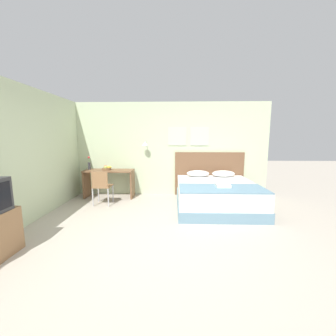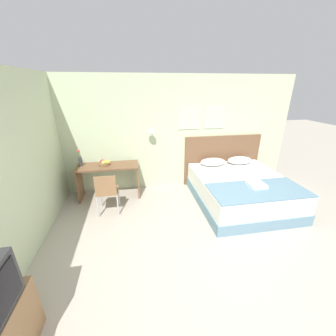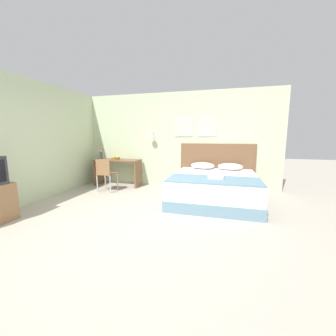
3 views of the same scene
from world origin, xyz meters
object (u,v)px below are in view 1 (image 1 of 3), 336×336
headboard (209,174)px  flower_vase (89,165)px  throw_blanket (222,188)px  desk (109,178)px  bed (216,195)px  pillow_right (223,174)px  folded_towel_near_foot (223,185)px  fruit_bowl (107,168)px  desk_chair (101,185)px  pillow_left (198,173)px

headboard → flower_vase: bearing=-175.6°
throw_blanket → desk: 3.12m
bed → throw_blanket: throw_blanket is taller
pillow_right → folded_towel_near_foot: 1.28m
desk → fruit_bowl: size_ratio=4.91×
pillow_right → headboard: bearing=142.6°
throw_blanket → desk_chair: (-2.79, 0.63, -0.09)m
folded_towel_near_foot → fruit_bowl: fruit_bowl is taller
throw_blanket → folded_towel_near_foot: size_ratio=5.49×
throw_blanket → desk_chair: desk_chair is taller
throw_blanket → flower_vase: bearing=157.7°
folded_towel_near_foot → flower_vase: size_ratio=0.88×
desk → flower_vase: 0.68m
bed → desk: (-2.82, 0.75, 0.25)m
throw_blanket → flower_vase: size_ratio=4.84×
pillow_left → desk_chair: (-2.44, -0.75, -0.16)m
folded_towel_near_foot → flower_vase: 3.66m
pillow_right → throw_blanket: bearing=-104.1°
pillow_left → folded_towel_near_foot: (0.39, -1.24, -0.03)m
fruit_bowl → flower_vase: bearing=174.9°
flower_vase → fruit_bowl: bearing=-5.1°
headboard → desk: headboard is taller
desk → flower_vase: bearing=175.2°
folded_towel_near_foot → fruit_bowl: (-2.92, 1.20, 0.18)m
folded_towel_near_foot → desk_chair: bearing=170.2°
desk_chair → fruit_bowl: fruit_bowl is taller
desk_chair → pillow_right: bearing=13.5°
headboard → folded_towel_near_foot: bearing=-88.3°
fruit_bowl → desk: bearing=-3.1°
pillow_right → folded_towel_near_foot: size_ratio=1.89×
throw_blanket → folded_towel_near_foot: 0.16m
headboard → throw_blanket: (0.00, -1.65, -0.02)m
bed → headboard: (0.00, 1.06, 0.33)m
bed → desk_chair: desk_chair is taller
folded_towel_near_foot → fruit_bowl: 3.17m
bed → desk_chair: bearing=179.2°
pillow_left → desk: (-2.47, -0.04, -0.13)m
headboard → pillow_right: size_ratio=3.19×
bed → flower_vase: flower_vase is taller
headboard → throw_blanket: headboard is taller
folded_towel_near_foot → fruit_bowl: size_ratio=1.20×
pillow_left → pillow_right: (0.70, 0.00, 0.00)m
pillow_left → fruit_bowl: (-2.53, -0.04, 0.14)m
folded_towel_near_foot → desk_chair: desk_chair is taller
pillow_right → flower_vase: 3.74m
desk → pillow_left: bearing=1.0°
pillow_right → desk: (-3.16, -0.04, -0.13)m
folded_towel_near_foot → desk: (-2.86, 1.20, -0.10)m
desk_chair → flower_vase: 1.04m
bed → desk: 2.92m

